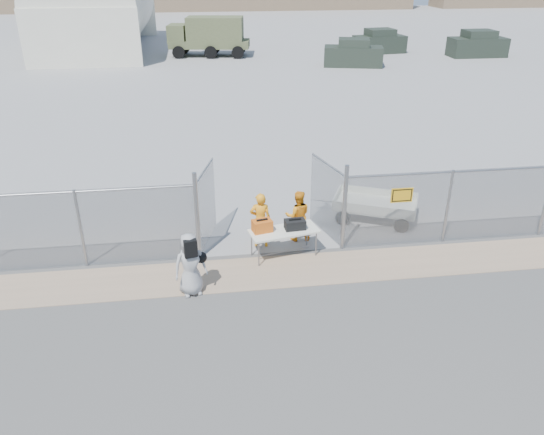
{
  "coord_description": "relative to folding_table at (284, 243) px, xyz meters",
  "views": [
    {
      "loc": [
        -1.75,
        -10.72,
        7.42
      ],
      "look_at": [
        0.0,
        2.0,
        1.1
      ],
      "focal_mm": 35.0,
      "sensor_mm": 36.0,
      "label": 1
    }
  ],
  "objects": [
    {
      "name": "parked_vehicle_mid",
      "position": [
        13.48,
        33.01,
        0.57
      ],
      "size": [
        4.5,
        2.48,
        1.94
      ],
      "primitive_type": null,
      "rotation": [
        0.0,
        0.0,
        0.13
      ],
      "color": "#262F26",
      "rests_on": "ground"
    },
    {
      "name": "orange_bag",
      "position": [
        -0.59,
        0.03,
        0.56
      ],
      "size": [
        0.58,
        0.45,
        0.32
      ],
      "primitive_type": "cube",
      "rotation": [
        0.0,
        0.0,
        0.23
      ],
      "color": "#D85F18",
      "rests_on": "folding_table"
    },
    {
      "name": "ground",
      "position": [
        -0.3,
        -1.81,
        -0.39
      ],
      "size": [
        160.0,
        160.0,
        0.0
      ],
      "primitive_type": "plane",
      "color": "#454545"
    },
    {
      "name": "quonset_hangar",
      "position": [
        -10.3,
        38.19,
        3.61
      ],
      "size": [
        9.0,
        18.0,
        8.0
      ],
      "primitive_type": null,
      "color": "silver",
      "rests_on": "ground"
    },
    {
      "name": "utility_trailer",
      "position": [
        3.2,
        1.91,
        -0.0
      ],
      "size": [
        3.66,
        2.89,
        0.79
      ],
      "primitive_type": null,
      "rotation": [
        0.0,
        0.0,
        -0.44
      ],
      "color": "silver",
      "rests_on": "ground"
    },
    {
      "name": "security_worker_right",
      "position": [
        0.54,
        0.89,
        0.37
      ],
      "size": [
        0.78,
        0.63,
        1.52
      ],
      "primitive_type": "imported",
      "rotation": [
        0.0,
        0.0,
        3.07
      ],
      "color": "orange",
      "rests_on": "ground"
    },
    {
      "name": "parked_vehicle_near",
      "position": [
        9.58,
        27.31,
        0.58
      ],
      "size": [
        4.66,
        2.95,
        1.95
      ],
      "primitive_type": null,
      "rotation": [
        0.0,
        0.0,
        -0.25
      ],
      "color": "#262F26",
      "rests_on": "ground"
    },
    {
      "name": "folding_table",
      "position": [
        0.0,
        0.0,
        0.0
      ],
      "size": [
        1.98,
        1.14,
        0.79
      ],
      "primitive_type": null,
      "rotation": [
        0.0,
        0.0,
        0.21
      ],
      "color": "silver",
      "rests_on": "ground"
    },
    {
      "name": "chain_link_fence",
      "position": [
        -0.3,
        0.19,
        0.71
      ],
      "size": [
        40.0,
        0.2,
        2.2
      ],
      "primitive_type": null,
      "color": "gray",
      "rests_on": "ground"
    },
    {
      "name": "black_duffel",
      "position": [
        0.31,
        0.05,
        0.53
      ],
      "size": [
        0.58,
        0.37,
        0.27
      ],
      "primitive_type": "cube",
      "rotation": [
        0.0,
        0.0,
        0.08
      ],
      "color": "black",
      "rests_on": "folding_table"
    },
    {
      "name": "tarmac_inside",
      "position": [
        -0.3,
        40.19,
        -0.39
      ],
      "size": [
        160.0,
        80.0,
        0.01
      ],
      "primitive_type": "cube",
      "color": "gray",
      "rests_on": "ground"
    },
    {
      "name": "visitor",
      "position": [
        -2.51,
        -1.48,
        0.41
      ],
      "size": [
        0.89,
        0.68,
        1.62
      ],
      "primitive_type": "imported",
      "rotation": [
        0.0,
        0.0,
        0.23
      ],
      "color": "#9D9D9E",
      "rests_on": "ground"
    },
    {
      "name": "parked_vehicle_far",
      "position": [
        20.88,
        30.08,
        0.63
      ],
      "size": [
        4.56,
        2.1,
        2.05
      ],
      "primitive_type": null,
      "rotation": [
        0.0,
        0.0,
        -0.01
      ],
      "color": "#262F26",
      "rests_on": "ground"
    },
    {
      "name": "security_worker_left",
      "position": [
        -0.56,
        0.64,
        0.42
      ],
      "size": [
        0.64,
        0.46,
        1.63
      ],
      "primitive_type": "imported",
      "rotation": [
        0.0,
        0.0,
        3.02
      ],
      "color": "orange",
      "rests_on": "ground"
    },
    {
      "name": "dirt_strip",
      "position": [
        -0.3,
        -0.81,
        -0.39
      ],
      "size": [
        44.0,
        1.6,
        0.01
      ],
      "primitive_type": "cube",
      "color": "tan",
      "rests_on": "ground"
    },
    {
      "name": "military_truck",
      "position": [
        -0.94,
        33.32,
        1.16
      ],
      "size": [
        6.79,
        3.37,
        3.1
      ],
      "primitive_type": null,
      "rotation": [
        0.0,
        0.0,
        -0.15
      ],
      "color": "#545C39",
      "rests_on": "ground"
    }
  ]
}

